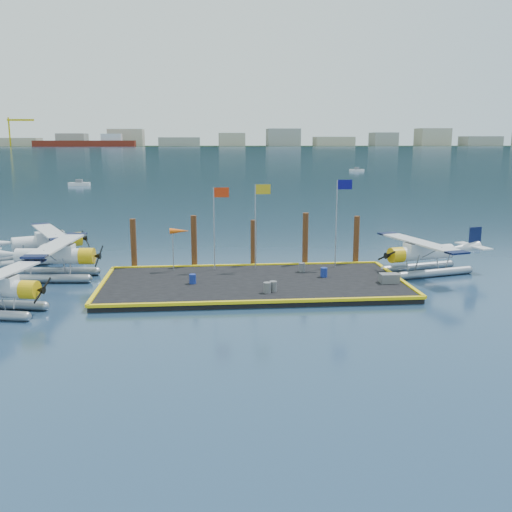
{
  "coord_description": "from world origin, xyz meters",
  "views": [
    {
      "loc": [
        -3.24,
        -37.14,
        9.74
      ],
      "look_at": [
        0.38,
        2.0,
        1.72
      ],
      "focal_mm": 40.0,
      "sensor_mm": 36.0,
      "label": 1
    }
  ],
  "objects_px": {
    "crate": "(389,278)",
    "piling_0": "(134,245)",
    "drum_3": "(267,288)",
    "flagpole_red": "(217,215)",
    "drum_0": "(193,279)",
    "flagpole_blue": "(339,210)",
    "piling_4": "(356,242)",
    "drum_4": "(302,267)",
    "seaplane_d": "(423,255)",
    "piling_1": "(194,243)",
    "seaplane_b": "(53,259)",
    "piling_2": "(253,245)",
    "flagpole_yellow": "(258,213)",
    "piling_3": "(305,241)",
    "drum_1": "(273,286)",
    "drum_2": "(324,272)",
    "windsock": "(179,232)",
    "seaplane_c": "(45,244)"
  },
  "relations": [
    {
      "from": "crate",
      "to": "piling_0",
      "type": "xyz_separation_m",
      "value": [
        -17.5,
        6.65,
        1.29
      ]
    },
    {
      "from": "drum_3",
      "to": "flagpole_red",
      "type": "distance_m",
      "value": 8.29
    },
    {
      "from": "drum_0",
      "to": "crate",
      "type": "relative_size",
      "value": 0.52
    },
    {
      "from": "flagpole_blue",
      "to": "piling_4",
      "type": "xyz_separation_m",
      "value": [
        1.8,
        1.6,
        -2.69
      ]
    },
    {
      "from": "piling_4",
      "to": "drum_4",
      "type": "bearing_deg",
      "value": -148.17
    },
    {
      "from": "seaplane_d",
      "to": "piling_0",
      "type": "bearing_deg",
      "value": 67.94
    },
    {
      "from": "seaplane_d",
      "to": "drum_0",
      "type": "xyz_separation_m",
      "value": [
        -16.86,
        -2.93,
        -0.71
      ]
    },
    {
      "from": "seaplane_d",
      "to": "piling_1",
      "type": "bearing_deg",
      "value": 66.0
    },
    {
      "from": "seaplane_b",
      "to": "drum_4",
      "type": "distance_m",
      "value": 17.75
    },
    {
      "from": "piling_2",
      "to": "drum_3",
      "type": "bearing_deg",
      "value": -89.26
    },
    {
      "from": "flagpole_yellow",
      "to": "piling_3",
      "type": "xyz_separation_m",
      "value": [
        3.8,
        1.6,
        -2.36
      ]
    },
    {
      "from": "drum_3",
      "to": "piling_1",
      "type": "xyz_separation_m",
      "value": [
        -4.61,
        8.45,
        1.37
      ]
    },
    {
      "from": "drum_3",
      "to": "crate",
      "type": "bearing_deg",
      "value": 12.14
    },
    {
      "from": "seaplane_d",
      "to": "piling_3",
      "type": "distance_m",
      "value": 8.78
    },
    {
      "from": "drum_1",
      "to": "piling_4",
      "type": "height_order",
      "value": "piling_4"
    },
    {
      "from": "flagpole_red",
      "to": "piling_1",
      "type": "xyz_separation_m",
      "value": [
        -1.71,
        1.6,
        -2.3
      ]
    },
    {
      "from": "drum_2",
      "to": "piling_2",
      "type": "xyz_separation_m",
      "value": [
        -4.5,
        4.66,
        1.17
      ]
    },
    {
      "from": "drum_0",
      "to": "drum_4",
      "type": "bearing_deg",
      "value": 19.35
    },
    {
      "from": "flagpole_yellow",
      "to": "windsock",
      "type": "distance_m",
      "value": 5.87
    },
    {
      "from": "piling_2",
      "to": "piling_4",
      "type": "height_order",
      "value": "piling_4"
    },
    {
      "from": "piling_1",
      "to": "piling_3",
      "type": "xyz_separation_m",
      "value": [
        8.5,
        0.0,
        0.05
      ]
    },
    {
      "from": "drum_1",
      "to": "piling_0",
      "type": "bearing_deg",
      "value": 139.49
    },
    {
      "from": "seaplane_c",
      "to": "flagpole_blue",
      "type": "height_order",
      "value": "flagpole_blue"
    },
    {
      "from": "flagpole_blue",
      "to": "piling_3",
      "type": "distance_m",
      "value": 3.72
    },
    {
      "from": "seaplane_d",
      "to": "windsock",
      "type": "distance_m",
      "value": 17.96
    },
    {
      "from": "seaplane_b",
      "to": "drum_0",
      "type": "relative_size",
      "value": 15.29
    },
    {
      "from": "seaplane_d",
      "to": "drum_2",
      "type": "height_order",
      "value": "seaplane_d"
    },
    {
      "from": "seaplane_c",
      "to": "piling_3",
      "type": "relative_size",
      "value": 2.15
    },
    {
      "from": "seaplane_c",
      "to": "drum_4",
      "type": "distance_m",
      "value": 21.14
    },
    {
      "from": "drum_3",
      "to": "drum_4",
      "type": "xyz_separation_m",
      "value": [
        3.14,
        5.5,
        -0.01
      ]
    },
    {
      "from": "drum_1",
      "to": "piling_3",
      "type": "xyz_separation_m",
      "value": [
        3.47,
        8.14,
        1.42
      ]
    },
    {
      "from": "seaplane_c",
      "to": "drum_1",
      "type": "xyz_separation_m",
      "value": [
        17.11,
        -12.46,
        -0.75
      ]
    },
    {
      "from": "piling_3",
      "to": "drum_1",
      "type": "bearing_deg",
      "value": -113.11
    },
    {
      "from": "piling_2",
      "to": "drum_0",
      "type": "bearing_deg",
      "value": -128.66
    },
    {
      "from": "drum_1",
      "to": "flagpole_blue",
      "type": "xyz_separation_m",
      "value": [
        5.67,
        6.54,
        3.96
      ]
    },
    {
      "from": "drum_4",
      "to": "flagpole_yellow",
      "type": "relative_size",
      "value": 0.1
    },
    {
      "from": "drum_3",
      "to": "flagpole_red",
      "type": "xyz_separation_m",
      "value": [
        -2.9,
        6.85,
        3.66
      ]
    },
    {
      "from": "drum_4",
      "to": "piling_3",
      "type": "xyz_separation_m",
      "value": [
        0.75,
        2.95,
        1.43
      ]
    },
    {
      "from": "flagpole_red",
      "to": "piling_4",
      "type": "relative_size",
      "value": 1.5
    },
    {
      "from": "piling_0",
      "to": "seaplane_c",
      "type": "bearing_deg",
      "value": 150.36
    },
    {
      "from": "drum_4",
      "to": "piling_2",
      "type": "relative_size",
      "value": 0.17
    },
    {
      "from": "drum_0",
      "to": "piling_3",
      "type": "xyz_separation_m",
      "value": [
        8.55,
        5.69,
        1.43
      ]
    },
    {
      "from": "drum_3",
      "to": "piling_0",
      "type": "distance_m",
      "value": 12.49
    },
    {
      "from": "seaplane_c",
      "to": "drum_2",
      "type": "distance_m",
      "value": 22.93
    },
    {
      "from": "flagpole_red",
      "to": "flagpole_blue",
      "type": "distance_m",
      "value": 8.99
    },
    {
      "from": "drum_3",
      "to": "piling_4",
      "type": "distance_m",
      "value": 11.63
    },
    {
      "from": "drum_2",
      "to": "piling_2",
      "type": "distance_m",
      "value": 6.58
    },
    {
      "from": "flagpole_yellow",
      "to": "piling_1",
      "type": "height_order",
      "value": "flagpole_yellow"
    },
    {
      "from": "drum_4",
      "to": "piling_4",
      "type": "xyz_separation_m",
      "value": [
        4.75,
        2.95,
        1.28
      ]
    },
    {
      "from": "drum_0",
      "to": "drum_2",
      "type": "distance_m",
      "value": 9.11
    }
  ]
}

